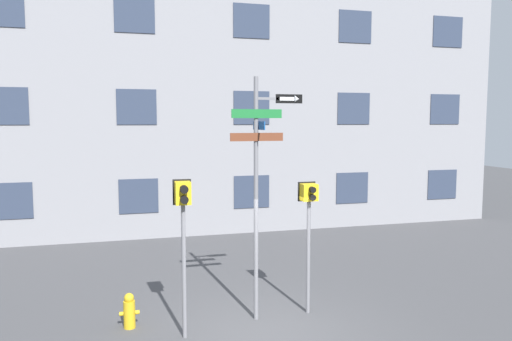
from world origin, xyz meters
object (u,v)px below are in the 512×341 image
at_px(street_sign_pole, 259,177).
at_px(pedestrian_signal_left, 183,216).
at_px(pedestrian_signal_right, 309,212).
at_px(fire_hydrant, 129,311).

xyz_separation_m(street_sign_pole, pedestrian_signal_left, (-1.60, -0.50, -0.63)).
relative_size(street_sign_pole, pedestrian_signal_right, 1.77).
bearing_deg(pedestrian_signal_right, street_sign_pole, -177.90).
xyz_separation_m(street_sign_pole, fire_hydrant, (-2.60, 0.24, -2.61)).
distance_m(pedestrian_signal_left, pedestrian_signal_right, 2.74).
distance_m(street_sign_pole, pedestrian_signal_right, 1.33).
distance_m(pedestrian_signal_right, fire_hydrant, 4.12).
xyz_separation_m(pedestrian_signal_left, pedestrian_signal_right, (2.68, 0.54, -0.14)).
bearing_deg(fire_hydrant, pedestrian_signal_left, -36.55).
xyz_separation_m(street_sign_pole, pedestrian_signal_right, (1.08, 0.04, -0.77)).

